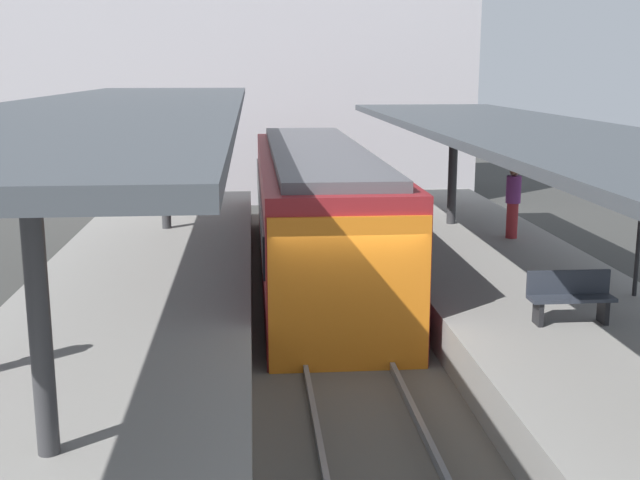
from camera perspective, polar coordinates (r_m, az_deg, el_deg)
ground_plane at (r=14.19m, az=1.70°, el=-8.95°), size 80.00×80.00×0.00m
platform_left at (r=14.11m, az=-13.94°, el=-7.27°), size 4.40×28.00×1.00m
platform_right at (r=14.92m, az=16.46°, el=-6.35°), size 4.40×28.00×1.00m
track_ballast at (r=14.15m, az=1.70°, el=-8.57°), size 3.20×28.00×0.20m
rail_near_side at (r=14.03m, az=-1.25°, el=-8.02°), size 0.08×28.00×0.14m
rail_far_side at (r=14.19m, az=4.62°, el=-7.82°), size 0.08×28.00×0.14m
commuter_train at (r=19.17m, az=-0.20°, el=1.99°), size 2.78×12.90×3.10m
canopy_left at (r=14.74m, az=-13.88°, el=9.06°), size 4.18×21.00×3.53m
canopy_right at (r=15.55m, az=15.35°, el=7.22°), size 4.18×21.00×3.00m
platform_bench at (r=13.75m, az=17.41°, el=-3.78°), size 1.40×0.41×0.86m
passenger_near_bench at (r=20.17m, az=13.60°, el=2.71°), size 0.36×0.36×1.77m
station_building_backdrop at (r=33.15m, az=-5.70°, el=12.76°), size 18.00×6.00×11.00m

